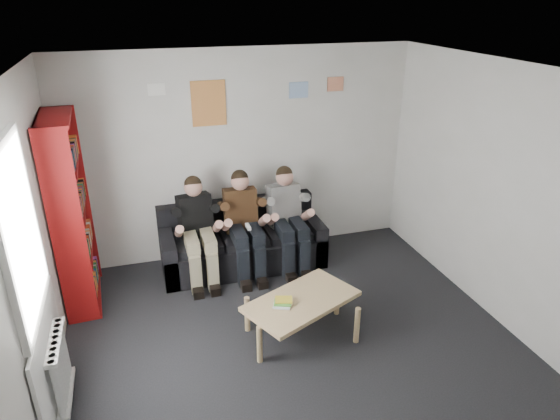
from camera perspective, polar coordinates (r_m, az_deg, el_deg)
name	(u,v)px	position (r m, az deg, el deg)	size (l,w,h in m)	color
room_shell	(309,241)	(4.26, 3.28, -3.51)	(5.00, 5.00, 5.00)	black
sofa	(242,243)	(6.52, -4.40, -3.84)	(2.06, 0.84, 0.79)	black
bookshelf	(72,214)	(5.87, -22.68, -0.42)	(0.32, 0.97, 2.16)	maroon
coffee_table	(301,304)	(5.14, 2.47, -10.65)	(1.13, 0.62, 0.45)	tan
game_cases	(283,303)	(5.02, 0.31, -10.53)	(0.21, 0.18, 0.04)	silver
person_left	(198,231)	(6.11, -9.34, -2.43)	(0.40, 0.85, 1.28)	black
person_middle	(244,225)	(6.19, -4.10, -1.73)	(0.41, 0.87, 1.30)	#52321B
person_right	(288,220)	(6.33, 0.96, -1.10)	(0.40, 0.86, 1.29)	silver
radiator	(61,368)	(4.84, -23.75, -16.22)	(0.10, 0.64, 0.60)	silver
window	(36,303)	(4.47, -26.13, -9.52)	(0.05, 1.30, 2.36)	white
poster_large	(209,103)	(6.23, -8.15, 11.97)	(0.42, 0.01, 0.55)	gold
poster_blue	(299,90)	(6.49, 2.14, 13.54)	(0.25, 0.01, 0.20)	#428BE1
poster_pink	(335,84)	(6.66, 6.35, 14.12)	(0.22, 0.01, 0.18)	#B73975
poster_sign	(156,89)	(6.13, -13.94, 13.24)	(0.20, 0.01, 0.14)	white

